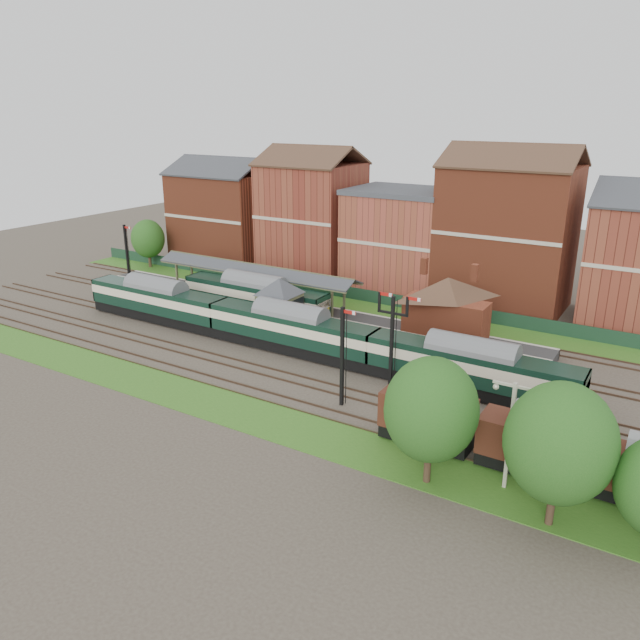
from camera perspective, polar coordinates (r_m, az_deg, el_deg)
The scene contains 21 objects.
ground at distance 59.35m, azimuth -3.07°, elevation -2.86°, with size 160.00×160.00×0.00m, color #473D33.
grass_back at distance 72.27m, azimuth 4.13°, elevation 1.19°, with size 90.00×4.50×0.06m, color #2D6619.
grass_front at distance 50.80m, azimuth -10.81°, elevation -7.08°, with size 90.00×5.00×0.06m, color #2D6619.
fence at distance 73.76m, azimuth 4.87°, elevation 2.12°, with size 90.00×0.12×1.50m, color #193823.
platform at distance 69.41m, azimuth -1.92°, elevation 0.88°, with size 55.00×3.40×1.00m, color #2D2D2D.
signal_box at distance 62.40m, azimuth -3.70°, elevation 1.34°, with size 5.40×5.40×6.00m.
brick_hut at distance 59.04m, azimuth 2.71°, elevation -1.73°, with size 3.20×2.64×2.94m.
station_building at distance 61.05m, azimuth 11.49°, elevation 1.34°, with size 8.10×8.10×5.90m.
canopy at distance 71.64m, azimuth -5.98°, elevation 4.76°, with size 26.00×3.89×4.08m.
semaphore_bracket at distance 50.06m, azimuth 6.62°, elevation -1.52°, with size 3.60×0.25×8.18m.
semaphore_platform_end at distance 83.26m, azimuth -17.22°, elevation 5.72°, with size 1.23×0.25×8.00m.
semaphore_siding at distance 47.34m, azimuth 2.06°, elevation -3.25°, with size 1.23×0.25×8.00m.
yard_lamp at distance 38.97m, azimuth 17.02°, elevation -9.57°, with size 2.60×0.22×7.00m.
town_backdrop at distance 78.48m, azimuth 7.22°, elevation 7.77°, with size 69.00×10.00×16.00m.
dmu_train at distance 58.24m, azimuth -2.68°, elevation -0.83°, with size 51.98×2.73×3.99m.
platform_railcar at distance 68.34m, azimuth -5.97°, elevation 2.14°, with size 17.61×2.78×4.06m.
goods_van_a at distance 43.51m, azimuth 9.80°, elevation -8.56°, with size 6.24×2.70×3.78m.
goods_van_b at distance 41.91m, azimuth 18.51°, elevation -10.56°, with size 6.05×2.62×3.67m.
tree_near at distance 36.02m, azimuth 21.08°, elevation -10.47°, with size 5.89×5.89×8.52m.
tree_far at distance 37.97m, azimuth 10.12°, elevation -8.08°, with size 5.65×5.65×8.24m.
tree_back at distance 92.71m, azimuth -15.46°, elevation 7.18°, with size 4.72×4.72×6.90m.
Camera 1 is at (31.51, -45.19, 22.07)m, focal length 35.00 mm.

